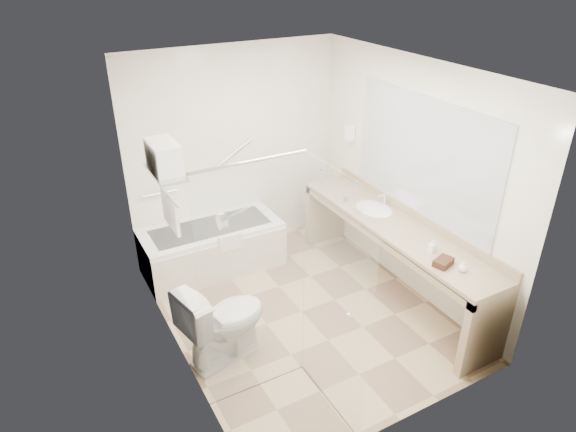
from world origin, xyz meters
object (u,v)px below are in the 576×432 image
vanity_counter (393,242)px  water_bottle_left (346,193)px  amenity_basket (443,262)px  toilet (224,321)px  bathtub (212,247)px

vanity_counter → water_bottle_left: water_bottle_left is taller
vanity_counter → amenity_basket: size_ratio=14.42×
vanity_counter → toilet: bearing=-178.1°
vanity_counter → toilet: (-1.97, -0.07, -0.24)m
toilet → water_bottle_left: bearing=-79.0°
vanity_counter → water_bottle_left: (-0.11, 0.74, 0.29)m
vanity_counter → amenity_basket: bearing=-98.1°
bathtub → vanity_counter: size_ratio=0.59×
amenity_basket → water_bottle_left: size_ratio=1.02×
vanity_counter → water_bottle_left: size_ratio=14.72×
bathtub → amenity_basket: bearing=-57.4°
vanity_counter → amenity_basket: 0.86m
vanity_counter → toilet: 1.99m
vanity_counter → water_bottle_left: 0.80m
toilet → water_bottle_left: (1.86, 0.81, 0.53)m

